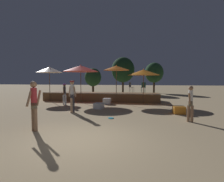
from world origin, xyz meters
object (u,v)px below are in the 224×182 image
object	(u,v)px
person_3	(72,94)
background_tree_1	(123,70)
patio_umbrella_2	(49,70)
patio_umbrella_0	(116,68)
person_2	(190,103)
cube_seat_1	(179,110)
bistro_chair_0	(143,86)
background_tree_2	(93,77)
background_tree_0	(154,73)
patio_umbrella_3	(144,72)
patio_umbrella_1	(81,69)
person_1	(34,103)
frisbee_disc	(111,118)
bistro_chair_1	(131,86)
person_0	(64,93)
cube_seat_0	(107,101)
cube_seat_2	(99,106)

from	to	relation	value
person_3	background_tree_1	xyz separation A→B (m)	(0.79, 16.57, 2.33)
patio_umbrella_2	background_tree_1	size ratio (longest dim) A/B	0.59
patio_umbrella_0	person_2	bearing A→B (deg)	-54.18
cube_seat_1	bistro_chair_0	world-z (taller)	bistro_chair_0
cube_seat_1	background_tree_2	bearing A→B (deg)	127.18
background_tree_0	background_tree_2	xyz separation A→B (m)	(-7.79, -4.99, -0.73)
patio_umbrella_2	background_tree_1	world-z (taller)	background_tree_1
patio_umbrella_3	background_tree_2	xyz separation A→B (m)	(-6.43, 7.42, -0.26)
background_tree_2	cube_seat_1	bearing A→B (deg)	-52.82
patio_umbrella_1	person_1	bearing A→B (deg)	-80.92
patio_umbrella_2	person_1	xyz separation A→B (m)	(4.37, -8.48, -1.77)
patio_umbrella_0	patio_umbrella_1	size ratio (longest dim) A/B	0.99
patio_umbrella_0	frisbee_disc	world-z (taller)	patio_umbrella_0
patio_umbrella_1	cube_seat_1	distance (m)	8.45
patio_umbrella_2	frisbee_disc	distance (m)	9.38
background_tree_1	cube_seat_1	bearing A→B (deg)	-71.67
patio_umbrella_1	bistro_chair_0	size ratio (longest dim) A/B	3.53
patio_umbrella_1	frisbee_disc	distance (m)	7.21
cube_seat_1	bistro_chair_0	bearing A→B (deg)	111.48
background_tree_0	background_tree_2	world-z (taller)	background_tree_0
background_tree_2	background_tree_1	bearing A→B (deg)	54.75
patio_umbrella_0	person_2	size ratio (longest dim) A/B	1.94
person_1	bistro_chair_1	bearing A→B (deg)	-74.39
patio_umbrella_0	frisbee_disc	bearing A→B (deg)	-82.90
patio_umbrella_3	patio_umbrella_2	bearing A→B (deg)	178.32
patio_umbrella_0	person_3	bearing A→B (deg)	-109.10
patio_umbrella_3	bistro_chair_1	xyz separation A→B (m)	(-1.17, 2.08, -1.16)
person_0	person_3	bearing A→B (deg)	118.07
person_1	frisbee_disc	world-z (taller)	person_1
patio_umbrella_2	background_tree_0	world-z (taller)	background_tree_0
patio_umbrella_0	patio_umbrella_2	xyz separation A→B (m)	(-6.00, -0.20, -0.09)
person_1	background_tree_0	size ratio (longest dim) A/B	0.41
cube_seat_0	person_2	distance (m)	7.12
cube_seat_0	cube_seat_1	distance (m)	5.75
patio_umbrella_3	cube_seat_1	world-z (taller)	patio_umbrella_3
patio_umbrella_0	patio_umbrella_1	bearing A→B (deg)	-168.96
bistro_chair_0	background_tree_0	world-z (taller)	background_tree_0
patio_umbrella_1	background_tree_0	distance (m)	14.14
person_2	patio_umbrella_3	bearing A→B (deg)	141.46
patio_umbrella_3	cube_seat_0	size ratio (longest dim) A/B	4.70
bistro_chair_0	background_tree_2	xyz separation A→B (m)	(-6.41, 5.94, 0.90)
cube_seat_1	background_tree_2	xyz separation A→B (m)	(-8.45, 11.15, 2.02)
patio_umbrella_1	cube_seat_2	bearing A→B (deg)	-50.61
person_1	person_0	bearing A→B (deg)	-42.79
cube_seat_2	background_tree_2	xyz separation A→B (m)	(-3.58, 10.37, 2.04)
cube_seat_1	frisbee_disc	size ratio (longest dim) A/B	2.39
patio_umbrella_3	background_tree_1	xyz separation A→B (m)	(-3.19, 12.01, 0.92)
patio_umbrella_0	cube_seat_1	xyz separation A→B (m)	(4.27, -4.16, -2.68)
patio_umbrella_1	cube_seat_0	size ratio (longest dim) A/B	5.37
bistro_chair_1	frisbee_disc	size ratio (longest dim) A/B	3.32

